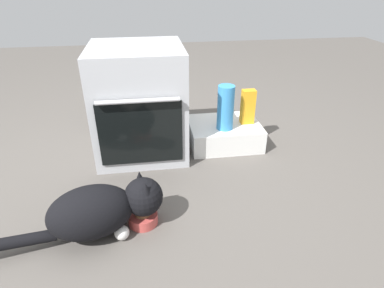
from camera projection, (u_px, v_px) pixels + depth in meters
The scene contains 7 objects.
ground at pixel (147, 189), 1.86m from camera, with size 8.00×8.00×0.00m, color #56514C.
oven at pixel (139, 102), 2.08m from camera, with size 0.57×0.60×0.71m.
pantry_cabinet at pixel (224, 133), 2.29m from camera, with size 0.49×0.39×0.16m, color white.
food_bowl at pixel (143, 217), 1.60m from camera, with size 0.15×0.15×0.09m.
cat at pixel (101, 209), 1.48m from camera, with size 0.82×0.33×0.27m.
water_bottle at pixel (226, 108), 2.12m from camera, with size 0.11×0.11×0.30m, color #388CD1.
juice_carton at pixel (248, 107), 2.21m from camera, with size 0.09×0.06×0.24m, color orange.
Camera 1 is at (0.04, -1.52, 1.13)m, focal length 30.11 mm.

